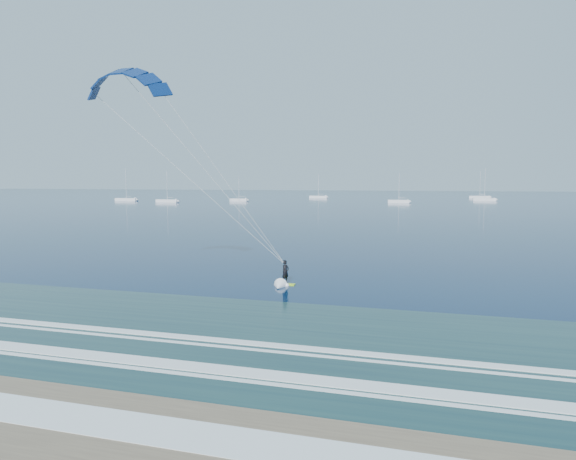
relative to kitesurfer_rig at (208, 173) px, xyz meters
The scene contains 9 objects.
ground 23.74m from the kitesurfer_rig, 75.98° to the right, with size 900.00×900.00×0.00m, color #082345.
kitesurfer_rig is the anchor object (origin of this frame).
sailboat_0 173.09m from the kitesurfer_rig, 120.51° to the left, with size 9.36×2.40×12.64m.
sailboat_1 178.98m from the kitesurfer_rig, 110.93° to the left, with size 7.62×2.40×10.62m.
sailboat_2 221.30m from the kitesurfer_rig, 100.62° to the left, with size 9.06×2.40×12.16m.
sailboat_3 171.34m from the kitesurfer_rig, 89.15° to the left, with size 8.30×2.40×11.58m.
sailboat_4 241.26m from the kitesurfer_rig, 81.02° to the left, with size 10.06×2.40×13.50m.
sailboat_7 206.21m from the kitesurfer_rig, 79.66° to the left, with size 9.43×2.40×14.14m.
sailboat_8 194.84m from the kitesurfer_rig, 125.52° to the left, with size 10.18×2.40×13.96m.
Camera 1 is at (11.90, -15.45, 8.64)m, focal length 32.00 mm.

